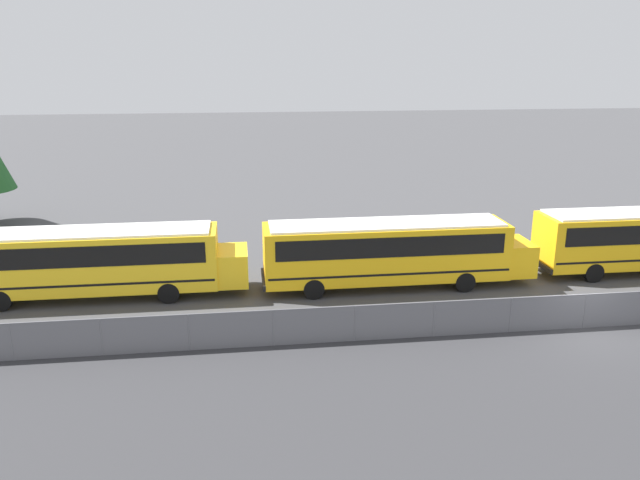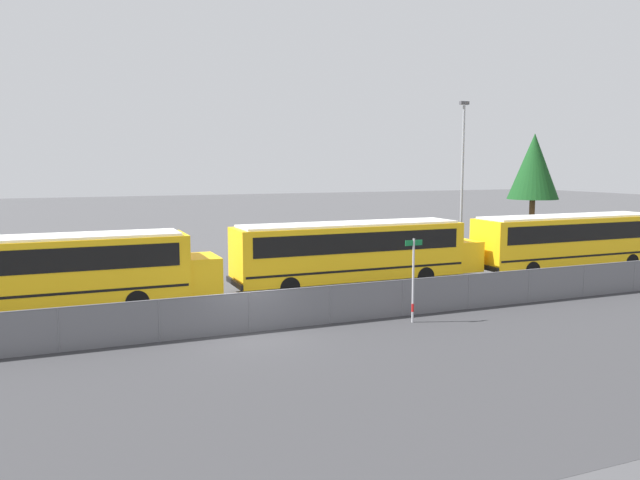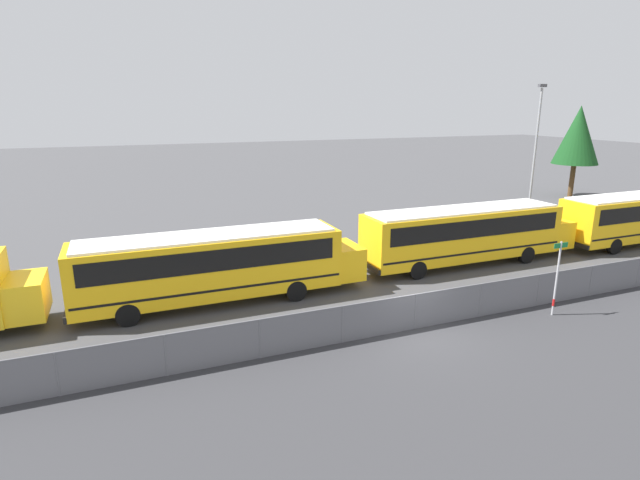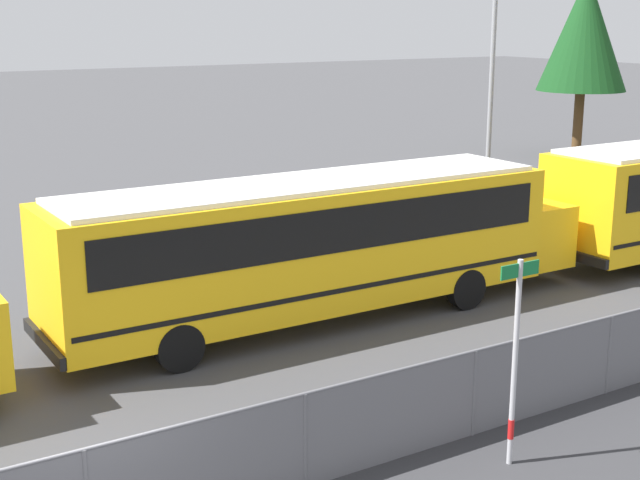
# 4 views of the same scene
# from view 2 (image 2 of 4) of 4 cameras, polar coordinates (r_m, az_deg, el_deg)

# --- Properties ---
(ground_plane) EXTENTS (200.00, 200.00, 0.00)m
(ground_plane) POSITION_cam_2_polar(r_m,az_deg,el_deg) (21.88, -6.48, -8.38)
(ground_plane) COLOR #424244
(road_strip) EXTENTS (124.89, 12.00, 0.01)m
(road_strip) POSITION_cam_2_polar(r_m,az_deg,el_deg) (16.47, -0.48, -13.51)
(road_strip) COLOR #333335
(road_strip) RESTS_ON ground_plane
(fence) EXTENTS (90.96, 0.07, 1.43)m
(fence) POSITION_cam_2_polar(r_m,az_deg,el_deg) (21.70, -6.51, -6.52)
(fence) COLOR #9EA0A5
(fence) RESTS_ON ground_plane
(school_bus_2) EXTENTS (12.50, 2.50, 3.06)m
(school_bus_2) POSITION_cam_2_polar(r_m,az_deg,el_deg) (26.09, -23.66, -2.37)
(school_bus_2) COLOR yellow
(school_bus_2) RESTS_ON ground_plane
(school_bus_3) EXTENTS (12.50, 2.50, 3.06)m
(school_bus_3) POSITION_cam_2_polar(r_m,az_deg,el_deg) (29.42, 3.22, -0.82)
(school_bus_3) COLOR yellow
(school_bus_3) RESTS_ON ground_plane
(school_bus_4) EXTENTS (12.50, 2.50, 3.06)m
(school_bus_4) POSITION_cam_2_polar(r_m,az_deg,el_deg) (36.39, 22.06, 0.16)
(school_bus_4) COLOR yellow
(school_bus_4) RESTS_ON ground_plane
(street_sign) EXTENTS (0.70, 0.09, 3.10)m
(street_sign) POSITION_cam_2_polar(r_m,az_deg,el_deg) (22.98, 8.52, -3.50)
(street_sign) COLOR #B7B7BC
(street_sign) RESTS_ON ground_plane
(light_pole) EXTENTS (0.60, 0.24, 9.64)m
(light_pole) POSITION_cam_2_polar(r_m,az_deg,el_deg) (40.07, 12.89, 5.94)
(light_pole) COLOR gray
(light_pole) RESTS_ON ground_plane
(tree_0) EXTENTS (3.98, 3.98, 8.23)m
(tree_0) POSITION_cam_2_polar(r_m,az_deg,el_deg) (52.41, 18.96, 6.36)
(tree_0) COLOR #51381E
(tree_0) RESTS_ON ground_plane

